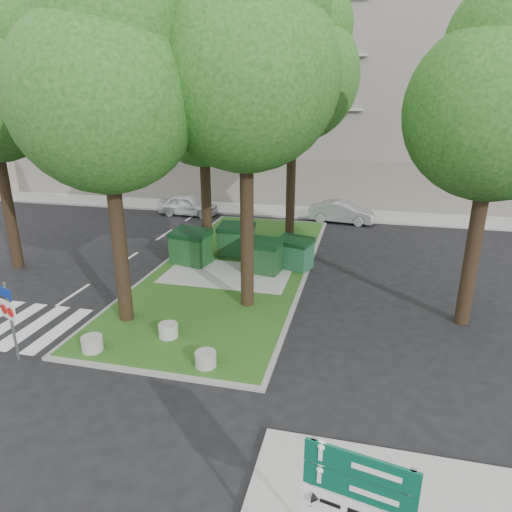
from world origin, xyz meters
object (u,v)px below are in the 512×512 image
(tree_street_right, at_px, (502,93))
(dumpster_b, at_px, (236,240))
(dumpster_c, at_px, (262,256))
(traffic_sign_pole, at_px, (10,311))
(car_white, at_px, (188,205))
(tree_median_far, at_px, (296,63))
(tree_median_near_right, at_px, (249,57))
(bollard_mid, at_px, (168,330))
(dumpster_d, at_px, (294,253))
(litter_bin, at_px, (276,255))
(dumpster_a, at_px, (191,247))
(bollard_left, at_px, (92,344))
(bollard_right, at_px, (206,359))
(tree_median_near_left, at_px, (107,80))
(car_silver, at_px, (342,212))
(tree_median_mid, at_px, (205,95))

(tree_street_right, relative_size, dumpster_b, 6.31)
(dumpster_c, bearing_deg, tree_street_right, -11.01)
(tree_street_right, relative_size, traffic_sign_pole, 4.34)
(traffic_sign_pole, xyz_separation_m, car_white, (-1.56, 16.63, -0.86))
(dumpster_b, xyz_separation_m, car_white, (-5.06, 6.96, -0.19))
(tree_median_far, bearing_deg, dumpster_c, -96.17)
(tree_median_near_right, xyz_separation_m, bollard_mid, (-1.80, -2.83, -7.66))
(dumpster_d, xyz_separation_m, litter_bin, (-0.86, 0.40, -0.29))
(dumpster_d, xyz_separation_m, traffic_sign_pole, (-6.29, -8.68, 0.73))
(tree_median_near_right, relative_size, dumpster_a, 6.23)
(litter_bin, distance_m, traffic_sign_pole, 10.63)
(tree_median_far, bearing_deg, dumpster_b, -128.02)
(dumpster_d, xyz_separation_m, bollard_left, (-4.47, -7.91, -0.42))
(bollard_mid, bearing_deg, traffic_sign_pole, -150.78)
(dumpster_a, distance_m, bollard_right, 8.15)
(tree_median_near_left, bearing_deg, tree_median_near_right, 29.74)
(dumpster_a, height_order, car_silver, dumpster_a)
(tree_median_mid, height_order, dumpster_c, tree_median_mid)
(tree_median_far, distance_m, car_silver, 9.28)
(tree_median_far, xyz_separation_m, tree_street_right, (6.80, -7.00, -1.34))
(dumpster_b, height_order, dumpster_d, dumpster_b)
(dumpster_b, distance_m, litter_bin, 2.05)
(tree_median_near_left, bearing_deg, tree_median_far, 68.72)
(tree_median_near_right, height_order, dumpster_b, tree_median_near_right)
(tree_median_mid, distance_m, dumpster_c, 6.91)
(traffic_sign_pole, bearing_deg, litter_bin, 81.79)
(traffic_sign_pole, distance_m, car_silver, 18.73)
(dumpster_b, relative_size, litter_bin, 2.31)
(tree_median_near_right, xyz_separation_m, dumpster_c, (-0.28, 3.10, -7.20))
(car_white, bearing_deg, dumpster_d, -134.03)
(dumpster_b, height_order, dumpster_c, dumpster_b)
(dumpster_b, bearing_deg, traffic_sign_pole, -110.93)
(litter_bin, bearing_deg, dumpster_a, -166.12)
(tree_median_near_left, bearing_deg, dumpster_b, 76.65)
(tree_median_far, xyz_separation_m, dumpster_d, (0.71, -3.65, -7.57))
(tree_median_near_right, height_order, car_white, tree_median_near_right)
(dumpster_c, bearing_deg, tree_median_near_right, -76.26)
(car_silver, bearing_deg, bollard_left, 166.36)
(dumpster_a, bearing_deg, tree_median_mid, 80.25)
(tree_median_far, bearing_deg, tree_street_right, -45.83)
(dumpster_c, bearing_deg, tree_median_near_left, -113.64)
(tree_street_right, distance_m, car_silver, 14.11)
(tree_median_far, relative_size, car_white, 3.23)
(dumpster_d, bearing_deg, litter_bin, 174.55)
(tree_median_near_left, relative_size, traffic_sign_pole, 4.54)
(dumpster_b, distance_m, dumpster_d, 2.96)
(litter_bin, bearing_deg, tree_median_near_left, -119.60)
(tree_street_right, xyz_separation_m, bollard_right, (-7.19, -4.56, -6.66))
(car_silver, bearing_deg, dumpster_a, 152.90)
(dumpster_a, xyz_separation_m, car_white, (-3.46, 8.43, -0.22))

